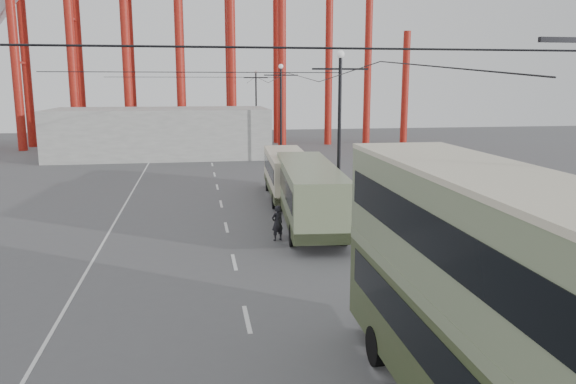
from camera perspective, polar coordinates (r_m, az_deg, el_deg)
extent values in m
plane|color=#535355|center=(15.20, 1.24, -18.54)|extent=(160.00, 160.00, 0.00)
cube|color=silver|center=(32.90, -6.57, -2.29)|extent=(0.15, 82.00, 0.01)
cube|color=silver|center=(34.74, 3.95, -1.53)|extent=(0.12, 120.00, 0.01)
cube|color=silver|center=(34.15, -16.77, -2.20)|extent=(0.12, 120.00, 0.01)
cylinder|color=black|center=(32.18, 5.22, 5.56)|extent=(0.20, 0.20, 9.00)
cylinder|color=black|center=(32.84, 5.09, -1.84)|extent=(0.44, 0.44, 0.50)
cube|color=black|center=(32.05, 5.34, 12.34)|extent=(3.20, 0.10, 0.10)
sphere|color=white|center=(32.08, 5.36, 13.77)|extent=(0.44, 0.44, 0.44)
cylinder|color=black|center=(53.70, -0.71, 7.73)|extent=(0.20, 0.20, 9.00)
cylinder|color=black|center=(54.10, -0.70, 3.23)|extent=(0.44, 0.44, 0.50)
cube|color=black|center=(53.62, -0.72, 11.79)|extent=(3.20, 0.10, 0.10)
sphere|color=white|center=(53.64, -0.73, 12.64)|extent=(0.44, 0.44, 0.44)
cylinder|color=black|center=(75.50, -3.25, 8.63)|extent=(0.20, 0.20, 9.00)
cylinder|color=black|center=(75.78, -3.22, 5.42)|extent=(0.44, 0.44, 0.50)
cube|color=black|center=(75.44, -3.29, 11.51)|extent=(3.20, 0.10, 0.10)
sphere|color=white|center=(75.46, -3.29, 12.12)|extent=(0.44, 0.44, 0.44)
cylinder|color=maroon|center=(70.78, -25.89, 11.07)|extent=(1.00, 1.00, 18.00)
cylinder|color=maroon|center=(74.63, -25.03, 11.08)|extent=(1.00, 1.00, 18.00)
cylinder|color=maroon|center=(69.60, -21.31, 15.15)|extent=(1.00, 1.00, 27.00)
cylinder|color=maroon|center=(73.52, -20.66, 14.93)|extent=(1.00, 1.00, 27.00)
cylinder|color=maroon|center=(71.34, 4.22, 16.93)|extent=(0.90, 0.90, 30.00)
cylinder|color=maroon|center=(72.35, 8.14, 13.59)|extent=(0.90, 0.90, 22.00)
cylinder|color=maroon|center=(73.91, 11.82, 10.31)|extent=(0.90, 0.90, 14.00)
cube|color=gray|center=(60.32, -12.75, 5.91)|extent=(22.00, 10.00, 5.00)
cube|color=#364424|center=(13.23, 18.35, -15.20)|extent=(2.87, 10.79, 2.36)
cube|color=black|center=(13.03, 18.48, -13.28)|extent=(2.87, 8.64, 0.97)
cube|color=gray|center=(12.71, 18.72, -9.74)|extent=(2.89, 10.79, 0.32)
cube|color=gray|center=(12.32, 19.10, -3.87)|extent=(2.87, 10.79, 2.36)
cube|color=black|center=(12.29, 19.13, -3.39)|extent=(2.90, 10.15, 0.91)
cube|color=beige|center=(12.07, 19.47, 1.86)|extent=(2.89, 10.79, 0.13)
cylinder|color=black|center=(15.84, 8.96, -15.20)|extent=(0.32, 1.08, 1.07)
cylinder|color=black|center=(16.68, 17.20, -14.18)|extent=(0.32, 1.08, 1.07)
cube|color=gray|center=(29.82, 2.12, 0.04)|extent=(3.61, 11.84, 2.54)
cube|color=black|center=(29.74, 2.12, 0.84)|extent=(3.54, 10.57, 1.01)
cube|color=#364424|center=(30.03, 2.10, -1.85)|extent=(3.64, 11.84, 0.53)
cube|color=gray|center=(29.60, 2.14, 2.62)|extent=(3.63, 11.84, 0.17)
cylinder|color=black|center=(33.18, -0.61, -1.17)|extent=(0.38, 1.08, 1.06)
cylinder|color=black|center=(33.43, 3.49, -1.10)|extent=(0.38, 1.08, 1.06)
cylinder|color=black|center=(26.40, 0.45, -4.34)|extent=(0.38, 1.08, 1.06)
cylinder|color=black|center=(26.71, 5.58, -4.21)|extent=(0.38, 1.08, 1.06)
cube|color=beige|center=(37.07, -0.08, 1.95)|extent=(3.00, 9.86, 2.34)
cube|color=black|center=(37.02, -0.08, 2.55)|extent=(2.97, 8.70, 0.92)
cube|color=#364424|center=(37.23, -0.08, 0.55)|extent=(3.03, 9.86, 0.49)
cube|color=beige|center=(36.90, -0.08, 3.86)|extent=(3.02, 9.86, 0.16)
cylinder|color=black|center=(39.67, -2.04, 0.75)|extent=(0.33, 0.99, 0.97)
cylinder|color=black|center=(39.88, 1.12, 0.81)|extent=(0.33, 0.99, 0.97)
cylinder|color=black|center=(34.33, -1.41, -0.84)|extent=(0.33, 0.99, 0.97)
cylinder|color=black|center=(34.57, 2.23, -0.76)|extent=(0.33, 0.99, 0.97)
imported|color=black|center=(27.16, -1.09, -3.17)|extent=(0.75, 0.65, 1.74)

